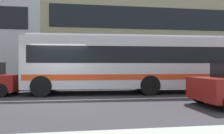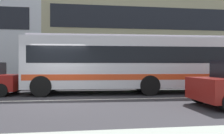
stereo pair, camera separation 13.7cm
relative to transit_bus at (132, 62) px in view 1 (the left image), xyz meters
name	(u,v)px [view 1 (the left image)]	position (x,y,z in m)	size (l,w,h in m)	color
ground_plane	(55,101)	(-3.79, -2.09, -1.68)	(160.00, 160.00, 0.00)	#36343A
lane_centre_line	(55,100)	(-3.79, -2.09, -1.67)	(60.00, 0.16, 0.01)	silver
hedge_row_far	(118,80)	(-0.23, 3.35, -1.23)	(15.50, 1.10, 0.91)	#3A732B
apartment_block_right	(133,35)	(2.91, 11.96, 3.36)	(18.53, 10.17, 10.08)	tan
transit_bus	(132,62)	(0.00, 0.00, 0.00)	(11.20, 2.98, 3.04)	silver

